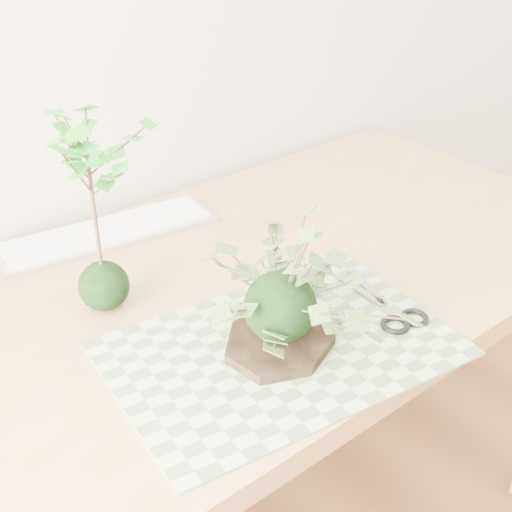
% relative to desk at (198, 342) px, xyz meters
% --- Properties ---
extents(desk, '(1.60, 0.70, 0.74)m').
position_rel_desk_xyz_m(desk, '(0.00, 0.00, 0.00)').
color(desk, tan).
rests_on(desk, ground_plane).
extents(cutting_mat, '(0.53, 0.39, 0.00)m').
position_rel_desk_xyz_m(cutting_mat, '(0.02, -0.19, 0.09)').
color(cutting_mat, '#577455').
rests_on(cutting_mat, desk).
extents(stone_dish, '(0.25, 0.25, 0.01)m').
position_rel_desk_xyz_m(stone_dish, '(0.02, -0.18, 0.10)').
color(stone_dish, black).
rests_on(stone_dish, cutting_mat).
extents(ivy_kokedama, '(0.32, 0.32, 0.21)m').
position_rel_desk_xyz_m(ivy_kokedama, '(0.02, -0.18, 0.21)').
color(ivy_kokedama, black).
rests_on(ivy_kokedama, stone_dish).
extents(maple_kokedama, '(0.22, 0.22, 0.33)m').
position_rel_desk_xyz_m(maple_kokedama, '(-0.12, 0.07, 0.32)').
color(maple_kokedama, black).
rests_on(maple_kokedama, desk).
extents(keyboard, '(0.42, 0.18, 0.02)m').
position_rel_desk_xyz_m(keyboard, '(-0.01, 0.27, 0.10)').
color(keyboard, silver).
rests_on(keyboard, desk).
extents(scissors, '(0.09, 0.19, 0.01)m').
position_rel_desk_xyz_m(scissors, '(0.21, -0.24, 0.10)').
color(scissors, gray).
rests_on(scissors, cutting_mat).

